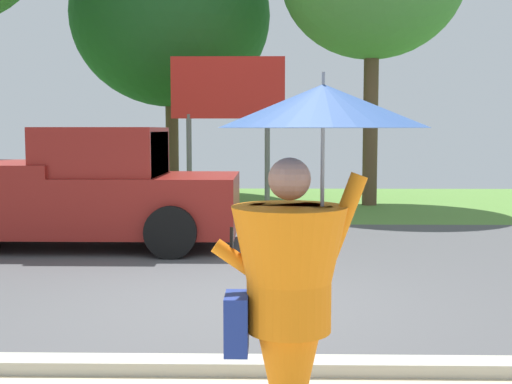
# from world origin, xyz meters

# --- Properties ---
(ground_plane) EXTENTS (40.00, 22.00, 0.20)m
(ground_plane) POSITION_xyz_m (0.00, 2.95, -0.05)
(ground_plane) COLOR #4C4C4F
(monk_pedestrian) EXTENTS (1.11, 1.07, 2.13)m
(monk_pedestrian) POSITION_xyz_m (0.55, -3.54, 1.13)
(monk_pedestrian) COLOR orange
(monk_pedestrian) RESTS_ON ground_plane
(pickup_truck) EXTENTS (5.20, 2.28, 1.88)m
(pickup_truck) POSITION_xyz_m (-2.67, 3.53, 0.87)
(pickup_truck) COLOR maroon
(pickup_truck) RESTS_ON ground_plane
(roadside_billboard) EXTENTS (2.60, 0.12, 3.50)m
(roadside_billboard) POSITION_xyz_m (-0.52, 8.40, 2.55)
(roadside_billboard) COLOR slate
(roadside_billboard) RESTS_ON ground_plane
(tree_center_back) EXTENTS (5.51, 5.51, 7.50)m
(tree_center_back) POSITION_xyz_m (-2.32, 11.92, 4.98)
(tree_center_back) COLOR brown
(tree_center_back) RESTS_ON ground_plane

